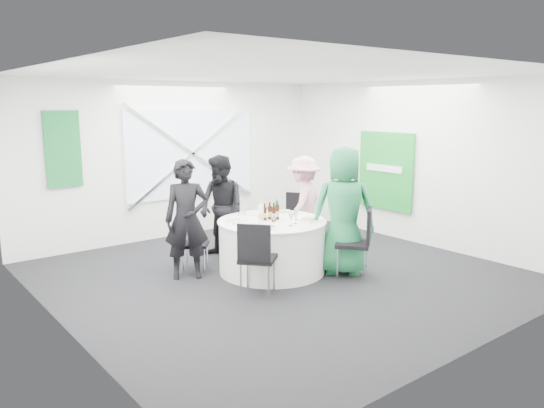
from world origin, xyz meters
TOP-DOWN VIEW (x-y plane):
  - floor at (0.00, 0.00)m, footprint 6.00×6.00m
  - ceiling at (0.00, 0.00)m, footprint 6.00×6.00m
  - wall_back at (0.00, 3.00)m, footprint 6.00×0.00m
  - wall_front at (0.00, -3.00)m, footprint 6.00×0.00m
  - wall_left at (-3.00, 0.00)m, footprint 0.00×6.00m
  - wall_right at (3.00, 0.00)m, footprint 0.00×6.00m
  - window_panel at (0.30, 2.96)m, footprint 2.60×0.03m
  - window_brace_a at (0.30, 2.92)m, footprint 2.63×0.05m
  - window_brace_b at (0.30, 2.92)m, footprint 2.63×0.05m
  - green_banner at (-2.00, 2.95)m, footprint 0.55×0.04m
  - green_sign at (2.94, 0.60)m, footprint 0.05×1.20m
  - banquet_table at (0.00, 0.20)m, footprint 1.56×1.56m
  - chair_back at (0.14, 1.44)m, footprint 0.46×0.47m
  - chair_back_left at (-0.92, 0.96)m, footprint 0.52×0.52m
  - chair_back_right at (1.04, 0.87)m, footprint 0.60×0.59m
  - chair_front_right at (0.78, -0.77)m, footprint 0.64×0.64m
  - chair_front_left at (-0.78, -0.47)m, footprint 0.62×0.62m
  - person_man_back_left at (-1.08, 0.73)m, footprint 0.72×0.63m
  - person_man_back at (-0.21, 1.20)m, footprint 0.59×0.86m
  - person_woman_pink at (1.14, 0.80)m, footprint 1.11×0.89m
  - person_woman_green at (0.75, -0.49)m, footprint 1.05×1.04m
  - plate_back at (0.06, 0.69)m, footprint 0.29×0.29m
  - plate_back_left at (-0.42, 0.51)m, footprint 0.28×0.28m
  - plate_back_right at (0.49, 0.50)m, footprint 0.27×0.27m
  - plate_front_right at (0.42, -0.13)m, footprint 0.27×0.27m
  - plate_front_left at (-0.49, -0.14)m, footprint 0.28×0.28m
  - napkin at (-0.40, -0.18)m, footprint 0.21×0.21m
  - beer_bottle_a at (-0.07, 0.29)m, footprint 0.06×0.06m
  - beer_bottle_b at (0.03, 0.29)m, footprint 0.06×0.06m
  - beer_bottle_c at (0.10, 0.20)m, footprint 0.06×0.06m
  - beer_bottle_d at (-0.04, 0.11)m, footprint 0.06×0.06m
  - green_water_bottle at (0.13, 0.26)m, footprint 0.08×0.08m
  - clear_water_bottle at (-0.22, 0.17)m, footprint 0.08×0.08m
  - wine_glass_a at (0.10, 0.56)m, footprint 0.07×0.07m
  - wine_glass_b at (0.31, 0.02)m, footprint 0.07×0.07m
  - wine_glass_c at (-0.27, 0.50)m, footprint 0.07×0.07m
  - wine_glass_d at (0.13, -0.16)m, footprint 0.07×0.07m
  - wine_glass_e at (0.26, 0.51)m, footprint 0.07×0.07m
  - wine_glass_f at (-0.00, -0.22)m, footprint 0.07×0.07m
  - wine_glass_g at (-0.21, -0.11)m, footprint 0.07×0.07m
  - fork_a at (0.33, -0.27)m, footprint 0.10×0.13m
  - knife_a at (0.52, -0.04)m, footprint 0.11×0.12m
  - fork_b at (0.57, 0.30)m, footprint 0.08×0.14m
  - knife_b at (0.37, 0.64)m, footprint 0.09×0.13m
  - fork_c at (0.15, 0.76)m, footprint 0.15×0.02m
  - knife_c at (-0.15, 0.76)m, footprint 0.15×0.02m
  - fork_d at (-0.54, 0.00)m, footprint 0.10×0.13m
  - knife_d at (-0.36, -0.25)m, footprint 0.10×0.13m
  - fork_e at (-0.42, 0.60)m, footprint 0.08×0.14m
  - knife_e at (-0.55, 0.35)m, footprint 0.09×0.13m

SIDE VIEW (x-z plane):
  - floor at x=0.00m, z-range 0.00..0.00m
  - banquet_table at x=0.00m, z-range 0.00..0.76m
  - chair_back_left at x=-0.92m, z-range 0.07..0.88m
  - chair_back at x=0.14m, z-range 0.08..1.00m
  - chair_back_right at x=1.04m, z-range 0.08..1.03m
  - chair_front_left at x=-0.78m, z-range 0.08..1.05m
  - chair_front_right at x=0.78m, z-range 0.09..1.09m
  - fork_a at x=0.33m, z-range 0.76..0.77m
  - knife_a at x=0.52m, z-range 0.76..0.77m
  - fork_b at x=0.57m, z-range 0.76..0.77m
  - knife_b at x=0.37m, z-range 0.76..0.77m
  - fork_c at x=0.15m, z-range 0.76..0.77m
  - knife_c at x=-0.15m, z-range 0.76..0.77m
  - fork_d at x=-0.54m, z-range 0.76..0.77m
  - knife_d at x=-0.36m, z-range 0.76..0.77m
  - fork_e at x=-0.42m, z-range 0.76..0.77m
  - knife_e at x=-0.55m, z-range 0.76..0.77m
  - plate_back at x=0.06m, z-range 0.76..0.77m
  - plate_back_left at x=-0.42m, z-range 0.76..0.77m
  - plate_front_left at x=-0.49m, z-range 0.76..0.77m
  - plate_back_right at x=0.49m, z-range 0.76..0.80m
  - plate_front_right at x=0.42m, z-range 0.76..0.80m
  - person_woman_pink at x=1.14m, z-range 0.00..1.57m
  - napkin at x=-0.40m, z-range 0.78..0.83m
  - person_man_back at x=-0.21m, z-range 0.00..1.63m
  - person_man_back_left at x=-1.08m, z-range 0.00..1.67m
  - beer_bottle_a at x=-0.07m, z-range 0.73..0.97m
  - beer_bottle_b at x=0.03m, z-range 0.73..0.99m
  - beer_bottle_c at x=0.10m, z-range 0.73..1.00m
  - beer_bottle_d at x=-0.04m, z-range 0.73..1.01m
  - green_water_bottle at x=0.13m, z-range 0.73..1.02m
  - clear_water_bottle at x=-0.22m, z-range 0.73..1.04m
  - wine_glass_a at x=0.10m, z-range 0.80..0.97m
  - wine_glass_b at x=0.31m, z-range 0.80..0.97m
  - wine_glass_c at x=-0.27m, z-range 0.80..0.97m
  - wine_glass_d at x=0.13m, z-range 0.80..0.97m
  - wine_glass_e at x=0.26m, z-range 0.80..0.97m
  - wine_glass_f at x=0.00m, z-range 0.80..0.97m
  - wine_glass_g at x=-0.21m, z-range 0.80..0.97m
  - person_woman_green at x=0.75m, z-range 0.00..1.83m
  - green_sign at x=2.94m, z-range 0.50..1.90m
  - wall_back at x=0.00m, z-range -1.60..4.40m
  - wall_front at x=0.00m, z-range -1.60..4.40m
  - wall_left at x=-3.00m, z-range -1.60..4.40m
  - wall_right at x=3.00m, z-range -1.60..4.40m
  - window_panel at x=0.30m, z-range 0.70..2.30m
  - window_brace_a at x=0.30m, z-range 0.58..2.42m
  - window_brace_b at x=0.30m, z-range 0.58..2.42m
  - green_banner at x=-2.00m, z-range 1.10..2.30m
  - ceiling at x=0.00m, z-range 2.80..2.80m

